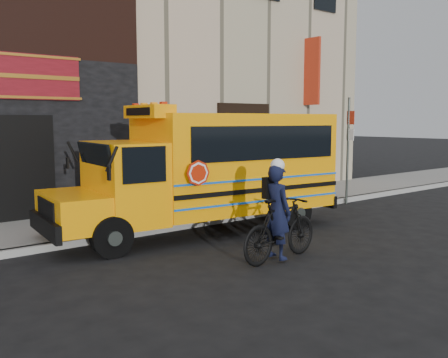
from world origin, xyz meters
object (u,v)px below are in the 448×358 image
bicycle (281,229)px  cyclist (277,214)px  school_bus (212,167)px  sign_pole (348,146)px

bicycle → cyclist: cyclist is taller
school_bus → cyclist: (-0.61, -2.78, -0.63)m
school_bus → cyclist: bearing=-102.5°
school_bus → cyclist: school_bus is taller
school_bus → bicycle: 2.99m
school_bus → bicycle: bearing=-100.8°
bicycle → cyclist: 0.29m
cyclist → sign_pole: bearing=-63.2°
school_bus → cyclist: size_ratio=4.04×
sign_pole → bicycle: (-6.10, -3.17, -1.21)m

